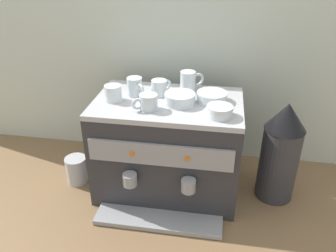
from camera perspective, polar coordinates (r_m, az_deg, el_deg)
ground_plane at (r=1.60m, az=0.00°, el=-9.83°), size 4.00×4.00×0.00m
tiled_backsplash_wall at (r=1.64m, az=1.84°, el=11.44°), size 2.80×0.03×1.02m
espresso_machine at (r=1.47m, az=-0.03°, el=-3.49°), size 0.60×0.49×0.43m
ceramic_cup_0 at (r=1.46m, az=3.50°, el=7.51°), size 0.10×0.08×0.08m
ceramic_cup_1 at (r=1.41m, az=-1.38°, el=6.45°), size 0.08×0.09×0.07m
ceramic_cup_2 at (r=1.41m, az=-5.50°, el=6.52°), size 0.09×0.09×0.08m
ceramic_cup_3 at (r=1.29m, az=-3.42°, el=3.99°), size 0.10×0.08×0.06m
ceramic_cup_4 at (r=1.38m, az=-9.23°, el=5.49°), size 0.09×0.08×0.06m
ceramic_bowl_0 at (r=1.34m, az=1.99°, el=4.55°), size 0.12×0.12×0.04m
ceramic_bowl_1 at (r=1.37m, az=7.35°, el=4.83°), size 0.12×0.12×0.04m
ceramic_bowl_2 at (r=1.25m, az=8.63°, el=2.43°), size 0.10×0.10×0.04m
coffee_grinder at (r=1.49m, az=18.29°, el=-4.09°), size 0.16×0.16×0.44m
milk_pitcher at (r=1.64m, az=-15.00°, el=-7.08°), size 0.10×0.10×0.13m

